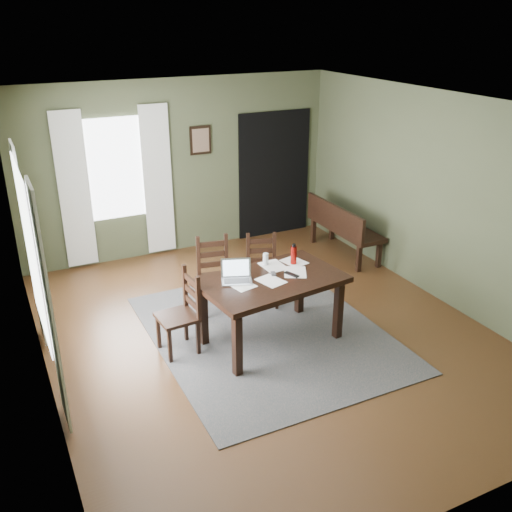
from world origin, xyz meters
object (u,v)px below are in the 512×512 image
chair_end (181,314)px  bench (342,225)px  laptop (236,275)px  water_bottle (294,255)px  chair_back_right (262,271)px  chair_back_left (215,276)px  dining_table (272,286)px

chair_end → bench: size_ratio=0.64×
laptop → water_bottle: (0.80, 0.11, 0.06)m
chair_back_right → water_bottle: bearing=-63.2°
chair_back_left → chair_back_right: size_ratio=1.04×
water_bottle → dining_table: bearing=-149.6°
chair_back_left → water_bottle: (0.71, -0.76, 0.45)m
chair_end → laptop: 0.75m
bench → laptop: size_ratio=3.72×
chair_back_right → chair_end: bearing=-134.5°
dining_table → chair_end: (-1.00, 0.26, -0.24)m
dining_table → chair_back_left: 1.07m
dining_table → chair_back_right: 1.00m
chair_end → chair_back_right: size_ratio=1.03×
chair_back_left → laptop: bearing=-85.5°
laptop → water_bottle: 0.80m
dining_table → chair_back_right: chair_back_right is taller
dining_table → bench: 2.83m
bench → laptop: bearing=123.0°
bench → chair_back_right: bearing=115.9°
chair_end → water_bottle: bearing=85.4°
dining_table → chair_back_left: (-0.29, 1.00, -0.24)m
water_bottle → chair_end: bearing=179.4°
dining_table → water_bottle: bearing=23.3°
chair_end → chair_back_left: bearing=132.1°
chair_back_right → bench: size_ratio=0.62×
bench → chair_back_left: bearing=107.9°
chair_end → bench: 3.53m
chair_back_right → laptop: (-0.71, -0.77, 0.41)m
bench → laptop: 3.06m
laptop → water_bottle: size_ratio=1.60×
bench → water_bottle: water_bottle is taller
chair_back_left → water_bottle: water_bottle is taller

